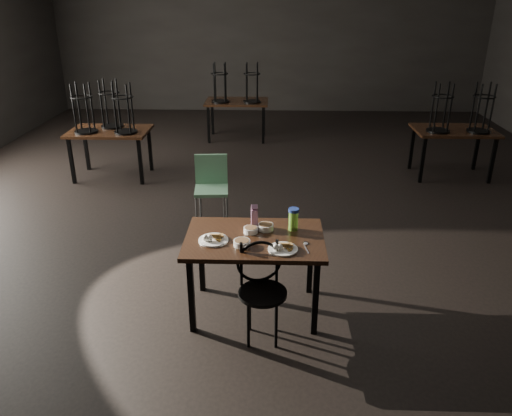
{
  "coord_description": "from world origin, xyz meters",
  "views": [
    {
      "loc": [
        0.06,
        -6.15,
        2.71
      ],
      "look_at": [
        -0.08,
        -1.91,
        0.85
      ],
      "focal_mm": 35.0,
      "sensor_mm": 36.0,
      "label": 1
    }
  ],
  "objects_px": {
    "main_table": "(254,245)",
    "bentwood_chair": "(261,284)",
    "school_chair": "(211,184)",
    "juice_carton": "(254,217)",
    "water_bottle": "(293,219)"
  },
  "relations": [
    {
      "from": "main_table",
      "to": "water_bottle",
      "type": "xyz_separation_m",
      "value": [
        0.34,
        0.16,
        0.18
      ]
    },
    {
      "from": "main_table",
      "to": "bentwood_chair",
      "type": "bearing_deg",
      "value": -78.83
    },
    {
      "from": "water_bottle",
      "to": "school_chair",
      "type": "xyz_separation_m",
      "value": [
        -0.94,
        1.72,
        -0.33
      ]
    },
    {
      "from": "bentwood_chair",
      "to": "school_chair",
      "type": "xyz_separation_m",
      "value": [
        -0.67,
        2.22,
        0.02
      ]
    },
    {
      "from": "main_table",
      "to": "juice_carton",
      "type": "xyz_separation_m",
      "value": [
        -0.01,
        0.17,
        0.19
      ]
    },
    {
      "from": "juice_carton",
      "to": "bentwood_chair",
      "type": "bearing_deg",
      "value": -81.84
    },
    {
      "from": "main_table",
      "to": "bentwood_chair",
      "type": "xyz_separation_m",
      "value": [
        0.07,
        -0.34,
        -0.17
      ]
    },
    {
      "from": "water_bottle",
      "to": "school_chair",
      "type": "relative_size",
      "value": 0.24
    },
    {
      "from": "juice_carton",
      "to": "school_chair",
      "type": "relative_size",
      "value": 0.27
    },
    {
      "from": "main_table",
      "to": "water_bottle",
      "type": "bearing_deg",
      "value": 24.85
    },
    {
      "from": "bentwood_chair",
      "to": "main_table",
      "type": "bearing_deg",
      "value": 89.56
    },
    {
      "from": "main_table",
      "to": "school_chair",
      "type": "distance_m",
      "value": 1.97
    },
    {
      "from": "school_chair",
      "to": "main_table",
      "type": "bearing_deg",
      "value": -77.3
    },
    {
      "from": "water_bottle",
      "to": "school_chair",
      "type": "bearing_deg",
      "value": 118.62
    },
    {
      "from": "juice_carton",
      "to": "bentwood_chair",
      "type": "relative_size",
      "value": 0.28
    }
  ]
}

